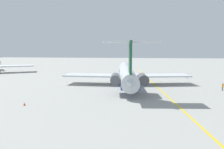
{
  "coord_description": "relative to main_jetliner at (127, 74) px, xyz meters",
  "views": [
    {
      "loc": [
        -57.34,
        10.24,
        9.98
      ],
      "look_at": [
        -2.07,
        15.83,
        2.66
      ],
      "focal_mm": 32.97,
      "sensor_mm": 36.0,
      "label": 1
    }
  ],
  "objects": [
    {
      "name": "safety_cone_wingtip",
      "position": [
        21.61,
        14.87,
        -2.81
      ],
      "size": [
        0.4,
        0.4,
        0.55
      ],
      "primitive_type": "cone",
      "color": "#EA590F",
      "rests_on": "ground"
    },
    {
      "name": "taxiway_centreline",
      "position": [
        1.09,
        -7.52,
        -3.08
      ],
      "size": [
        82.53,
        7.95,
        0.01
      ],
      "primitive_type": "cube",
      "rotation": [
        0.0,
        0.0,
        0.09
      ],
      "color": "gold",
      "rests_on": "ground"
    },
    {
      "name": "safety_cone_nose",
      "position": [
        -21.31,
        17.08,
        -2.81
      ],
      "size": [
        0.4,
        0.4,
        0.55
      ],
      "primitive_type": "cone",
      "color": "#EA590F",
      "rests_on": "ground"
    },
    {
      "name": "ground",
      "position": [
        3.15,
        -11.75,
        -3.09
      ],
      "size": [
        281.39,
        281.39,
        0.0
      ],
      "primitive_type": "plane",
      "color": "#9E9E99"
    },
    {
      "name": "ground_crew_near_tail",
      "position": [
        -4.79,
        -22.44,
        -1.98
      ],
      "size": [
        0.3,
        0.37,
        1.76
      ],
      "rotation": [
        0.0,
        0.0,
        5.64
      ],
      "color": "black",
      "rests_on": "ground"
    },
    {
      "name": "main_jetliner",
      "position": [
        0.0,
        0.0,
        0.0
      ],
      "size": [
        38.9,
        34.47,
        11.33
      ],
      "rotation": [
        0.0,
        0.0,
        0.07
      ],
      "color": "silver",
      "rests_on": "ground"
    },
    {
      "name": "ground_crew_near_nose",
      "position": [
        13.92,
        -19.16,
        -2.01
      ],
      "size": [
        0.43,
        0.27,
        1.7
      ],
      "rotation": [
        0.0,
        0.0,
        1.67
      ],
      "color": "black",
      "rests_on": "ground"
    }
  ]
}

